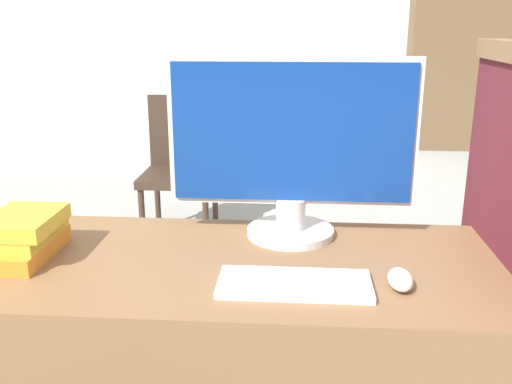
{
  "coord_description": "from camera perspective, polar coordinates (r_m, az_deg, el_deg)",
  "views": [
    {
      "loc": [
        0.17,
        -0.99,
        1.33
      ],
      "look_at": [
        0.08,
        0.27,
        0.95
      ],
      "focal_mm": 40.0,
      "sensor_mm": 36.0,
      "label": 1
    }
  ],
  "objects": [
    {
      "name": "book_stack",
      "position": [
        1.53,
        -22.37,
        -4.08
      ],
      "size": [
        0.18,
        0.25,
        0.11
      ],
      "color": "orange",
      "rests_on": "desk"
    },
    {
      "name": "keyboard",
      "position": [
        1.28,
        3.87,
        -9.17
      ],
      "size": [
        0.34,
        0.15,
        0.02
      ],
      "color": "white",
      "rests_on": "desk"
    },
    {
      "name": "far_chair",
      "position": [
        3.57,
        -7.49,
        3.05
      ],
      "size": [
        0.44,
        0.44,
        0.88
      ],
      "rotation": [
        0.0,
        0.0,
        -0.13
      ],
      "color": "#38281E",
      "rests_on": "ground_plane"
    },
    {
      "name": "monitor",
      "position": [
        1.51,
        3.61,
        4.46
      ],
      "size": [
        0.65,
        0.24,
        0.48
      ],
      "color": "silver",
      "rests_on": "desk"
    },
    {
      "name": "wall_back",
      "position": [
        6.45,
        2.87,
        17.39
      ],
      "size": [
        12.0,
        0.06,
        2.8
      ],
      "color": "white",
      "rests_on": "ground_plane"
    },
    {
      "name": "carrel_divider",
      "position": [
        1.58,
        23.64,
        -10.08
      ],
      "size": [
        0.07,
        0.69,
        1.28
      ],
      "color": "#5B1E28",
      "rests_on": "ground_plane"
    },
    {
      "name": "bookshelf_far",
      "position": [
        6.48,
        20.78,
        11.59
      ],
      "size": [
        1.31,
        0.32,
        1.73
      ],
      "color": "brown",
      "rests_on": "ground_plane"
    },
    {
      "name": "mouse",
      "position": [
        1.31,
        14.23,
        -8.48
      ],
      "size": [
        0.05,
        0.1,
        0.04
      ],
      "color": "white",
      "rests_on": "desk"
    }
  ]
}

